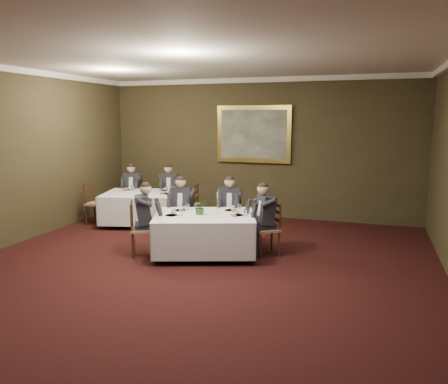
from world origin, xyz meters
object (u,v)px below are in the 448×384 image
Objects in this scene: table_second at (142,206)px; chair_sec_endleft at (96,212)px; chair_main_endleft at (142,240)px; diner_main_backright at (230,217)px; diner_sec_backright at (169,197)px; chair_sec_endright at (189,213)px; candlestick at (217,206)px; diner_main_endleft at (142,228)px; chair_main_backleft at (183,227)px; chair_sec_backright at (170,205)px; painting at (254,134)px; table_main at (205,231)px; chair_main_endright at (267,240)px; chair_sec_backleft at (133,205)px; centerpiece at (200,206)px; diner_main_endright at (266,228)px; diner_sec_backleft at (133,196)px; chair_main_backright at (230,227)px.

table_second is 1.14m from chair_sec_endleft.
chair_main_endleft and chair_sec_endleft have the same top height.
diner_main_backright is 2.77m from diner_sec_backright.
chair_sec_endright is 2.39× the size of candlestick.
diner_main_endleft reaches higher than table_second.
chair_sec_backright is at bearing -64.69° from chair_main_backleft.
painting is (3.36, 2.00, 1.83)m from chair_sec_endleft.
chair_main_endright is at bearing 19.32° from table_main.
table_main is at bearing 125.97° from chair_sec_backleft.
chair_sec_backleft is (-0.69, 0.77, -0.17)m from table_second.
centerpiece reaches higher than table_main.
chair_sec_backleft is at bearing 155.57° from chair_sec_endleft.
table_second is at bearing 94.53° from chair_sec_endright.
chair_main_endleft is at bearing 37.65° from diner_main_backright.
table_main is at bearing 106.15° from diner_sec_backright.
chair_main_backleft is at bearing 101.73° from diner_sec_backright.
centerpiece is (1.10, -2.01, 0.63)m from chair_sec_endright.
chair_main_backleft is 0.74× the size of diner_main_endright.
diner_sec_backleft reaches higher than table_main.
diner_main_backright is 1.35× the size of chair_main_endleft.
diner_main_backright is 3.21× the size of candlestick.
chair_sec_endleft reaches higher than table_second.
table_main is 1.07m from chair_main_backleft.
chair_sec_endright is (-1.18, 2.01, -0.17)m from table_main.
painting is at bearing -14.44° from diner_main_endright.
diner_main_endright reaches higher than chair_main_backleft.
diner_main_endright is 2.80m from chair_sec_endright.
chair_sec_backright is at bearing 19.06° from diner_main_endright.
chair_main_backleft is 1.90m from diner_main_endright.
chair_main_backleft is 3.39× the size of centerpiece.
chair_main_endright is 3.92m from chair_sec_backright.
chair_main_backleft is 1.00× the size of chair_sec_endright.
chair_main_backleft is 0.74× the size of diner_main_endleft.
painting is at bearing -97.16° from diner_main_backright.
diner_main_backright is at bearing 121.83° from diner_sec_backright.
diner_main_endright is 1.35× the size of chair_sec_endleft.
chair_sec_endright is (-0.09, 2.39, 0.00)m from chair_main_endleft.
diner_sec_backleft reaches higher than candlestick.
table_second is at bearing 56.38° from chair_sec_backright.
diner_main_endright reaches higher than chair_sec_backleft.
diner_sec_backright is at bearing 19.15° from diner_main_endright.
chair_sec_backright is at bearing -179.41° from chair_sec_backleft.
diner_main_endright is 1.00× the size of diner_sec_backright.
chair_main_endleft is at bearing 37.93° from chair_main_backright.
diner_sec_backright is at bearing 130.30° from chair_sec_endleft.
chair_main_backleft is 1.15m from chair_main_endleft.
candlestick reaches higher than chair_main_backleft.
painting reaches higher than diner_main_endleft.
diner_sec_backright is 0.70× the size of painting.
painting is at bearing -49.34° from chair_sec_endright.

